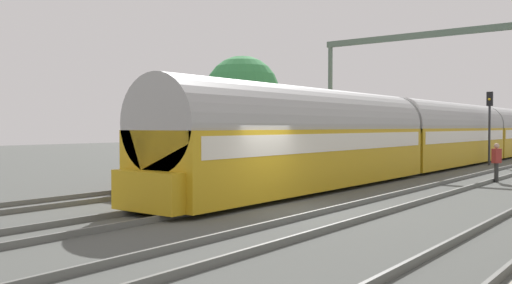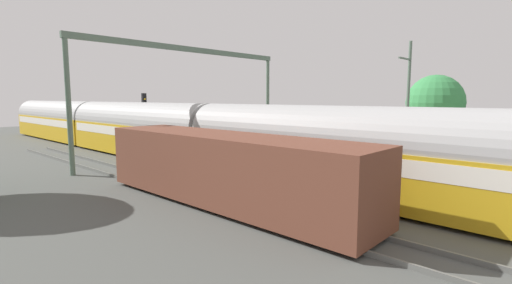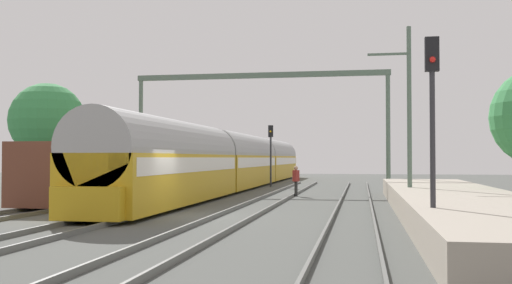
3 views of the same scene
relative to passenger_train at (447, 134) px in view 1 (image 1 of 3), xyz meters
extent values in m
plane|color=#4C4F4B|center=(2.11, -21.02, -1.97)|extent=(120.00, 120.00, 0.00)
cube|color=#61625E|center=(-4.93, -21.02, -1.89)|extent=(0.08, 60.00, 0.16)
cube|color=#61625E|center=(-3.50, -21.02, -1.89)|extent=(0.08, 60.00, 0.16)
cube|color=#61625E|center=(-0.72, -21.02, -1.89)|extent=(0.08, 60.00, 0.16)
cube|color=#61625E|center=(0.72, -21.02, -1.89)|extent=(0.08, 60.00, 0.16)
cube|color=#61625E|center=(3.50, -21.02, -1.89)|extent=(0.08, 60.00, 0.16)
cube|color=#61625E|center=(4.93, -21.02, -1.89)|extent=(0.08, 60.00, 0.16)
cube|color=#61625E|center=(7.72, -21.02, -1.89)|extent=(0.08, 60.00, 0.16)
cube|color=gold|center=(0.00, -16.31, -0.71)|extent=(2.90, 16.00, 2.20)
cube|color=silver|center=(0.00, -16.31, -0.08)|extent=(2.93, 15.36, 0.64)
cylinder|color=#A4A4A4|center=(0.00, -16.31, 0.59)|extent=(2.84, 16.00, 2.84)
cube|color=gold|center=(0.00, 0.04, -0.71)|extent=(2.90, 16.00, 2.20)
cube|color=silver|center=(0.00, 0.04, -0.08)|extent=(2.93, 15.36, 0.64)
cylinder|color=#A4A4A4|center=(0.00, 0.04, 0.59)|extent=(2.84, 16.00, 2.84)
cube|color=gold|center=(0.00, 16.39, -0.71)|extent=(2.90, 16.00, 2.20)
cube|color=silver|center=(0.00, 16.39, -0.08)|extent=(2.93, 15.36, 0.64)
cylinder|color=#A4A4A4|center=(0.00, 16.39, 0.59)|extent=(2.84, 16.00, 2.84)
cube|color=gold|center=(0.00, -24.56, -1.26)|extent=(2.40, 0.50, 1.10)
cube|color=brown|center=(-4.22, -14.13, -0.46)|extent=(2.80, 13.00, 2.70)
cube|color=black|center=(-4.22, -14.13, -1.76)|extent=(2.52, 11.96, 0.10)
cylinder|color=#2E2E2E|center=(5.06, -8.75, -1.55)|extent=(0.24, 0.24, 0.85)
cube|color=maroon|center=(5.06, -8.75, -0.80)|extent=(0.37, 0.46, 0.64)
sphere|color=tan|center=(5.06, -8.75, -0.36)|extent=(0.24, 0.24, 0.24)
cylinder|color=#2D2D33|center=(1.92, 2.40, -0.08)|extent=(0.14, 0.14, 3.78)
cube|color=black|center=(1.92, 2.40, 2.25)|extent=(0.36, 0.20, 0.90)
sphere|color=yellow|center=(1.92, 2.28, 2.23)|extent=(0.16, 0.16, 0.16)
cylinder|color=#566D5D|center=(-6.22, -3.64, 1.78)|extent=(0.28, 0.28, 7.50)
cube|color=#566D5D|center=(2.11, -3.64, 5.71)|extent=(17.05, 0.24, 0.36)
cylinder|color=#4C3826|center=(-12.74, -4.45, -0.55)|extent=(0.36, 0.36, 2.84)
sphere|color=#378948|center=(-12.74, -4.45, 2.81)|extent=(5.19, 5.19, 5.19)
camera|label=1|loc=(11.34, -34.67, 0.49)|focal=38.91mm
camera|label=2|loc=(-14.09, -24.90, 2.35)|focal=25.79mm
camera|label=3|loc=(8.76, -42.65, 0.22)|focal=41.91mm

